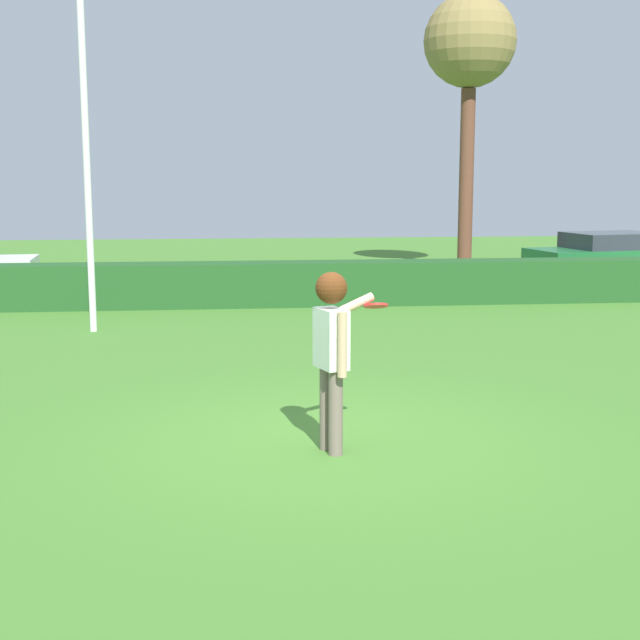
{
  "coord_description": "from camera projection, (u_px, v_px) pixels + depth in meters",
  "views": [
    {
      "loc": [
        -1.03,
        -8.78,
        2.68
      ],
      "look_at": [
        -0.01,
        0.61,
        1.15
      ],
      "focal_mm": 50.26,
      "sensor_mm": 36.0,
      "label": 1
    }
  ],
  "objects": [
    {
      "name": "lamppost",
      "position": [
        85.0,
        113.0,
        14.98
      ],
      "size": [
        0.24,
        0.24,
        6.78
      ],
      "color": "silver",
      "rests_on": "ground"
    },
    {
      "name": "willow_tree",
      "position": [
        470.0,
        48.0,
        24.05
      ],
      "size": [
        2.49,
        2.49,
        7.5
      ],
      "color": "brown",
      "rests_on": "ground"
    },
    {
      "name": "ground_plane",
      "position": [
        327.0,
        440.0,
        9.16
      ],
      "size": [
        60.0,
        60.0,
        0.0
      ],
      "primitive_type": "plane",
      "color": "#447A2C"
    },
    {
      "name": "frisbee",
      "position": [
        376.0,
        306.0,
        8.87
      ],
      "size": [
        0.24,
        0.24,
        0.09
      ],
      "color": "red"
    },
    {
      "name": "hedge_row",
      "position": [
        273.0,
        284.0,
        18.62
      ],
      "size": [
        19.83,
        0.9,
        0.9
      ],
      "primitive_type": "cube",
      "color": "#204E20",
      "rests_on": "ground"
    },
    {
      "name": "person",
      "position": [
        332.0,
        341.0,
        8.6
      ],
      "size": [
        0.66,
        0.72,
        1.77
      ],
      "color": "#73625A",
      "rests_on": "ground"
    },
    {
      "name": "parked_car_green",
      "position": [
        611.0,
        255.0,
        22.8
      ],
      "size": [
        4.45,
        2.49,
        1.25
      ],
      "color": "#1E6633",
      "rests_on": "ground"
    }
  ]
}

